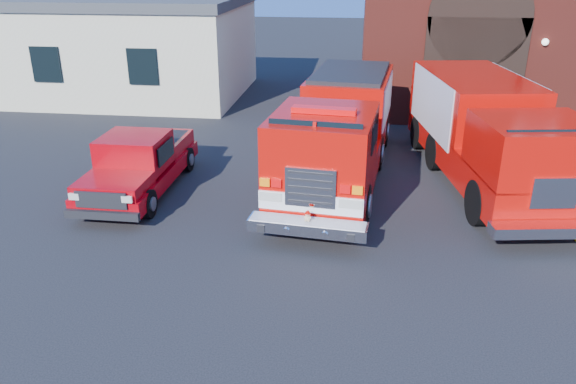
# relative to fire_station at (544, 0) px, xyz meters

# --- Properties ---
(ground) EXTENTS (100.00, 100.00, 0.00)m
(ground) POSITION_rel_fire_station_xyz_m (-8.99, -13.98, -4.25)
(ground) COLOR black
(ground) RESTS_ON ground
(parking_stripe_near) EXTENTS (0.12, 3.00, 0.01)m
(parking_stripe_near) POSITION_rel_fire_station_xyz_m (-2.49, -12.98, -4.25)
(parking_stripe_near) COLOR yellow
(parking_stripe_near) RESTS_ON ground
(parking_stripe_mid) EXTENTS (0.12, 3.00, 0.01)m
(parking_stripe_mid) POSITION_rel_fire_station_xyz_m (-2.49, -9.98, -4.25)
(parking_stripe_mid) COLOR yellow
(parking_stripe_mid) RESTS_ON ground
(parking_stripe_far) EXTENTS (0.12, 3.00, 0.01)m
(parking_stripe_far) POSITION_rel_fire_station_xyz_m (-2.49, -6.98, -4.25)
(parking_stripe_far) COLOR yellow
(parking_stripe_far) RESTS_ON ground
(fire_station) EXTENTS (15.20, 10.20, 8.45)m
(fire_station) POSITION_rel_fire_station_xyz_m (0.00, 0.00, 0.00)
(fire_station) COLOR maroon
(fire_station) RESTS_ON ground
(side_building) EXTENTS (10.20, 8.20, 4.35)m
(side_building) POSITION_rel_fire_station_xyz_m (-17.99, -0.99, -2.05)
(side_building) COLOR beige
(side_building) RESTS_ON ground
(fire_engine) EXTENTS (3.40, 9.13, 2.75)m
(fire_engine) POSITION_rel_fire_station_xyz_m (-8.08, -10.82, -2.83)
(fire_engine) COLOR black
(fire_engine) RESTS_ON ground
(pickup_truck) EXTENTS (1.82, 5.03, 1.65)m
(pickup_truck) POSITION_rel_fire_station_xyz_m (-13.38, -12.50, -3.47)
(pickup_truck) COLOR black
(pickup_truck) RESTS_ON ground
(secondary_truck) EXTENTS (3.87, 8.77, 2.75)m
(secondary_truck) POSITION_rel_fire_station_xyz_m (-3.97, -10.49, -2.75)
(secondary_truck) COLOR black
(secondary_truck) RESTS_ON ground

